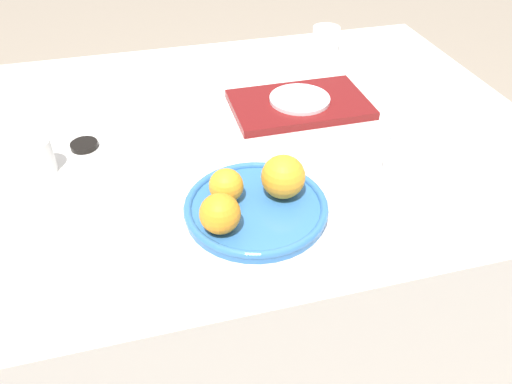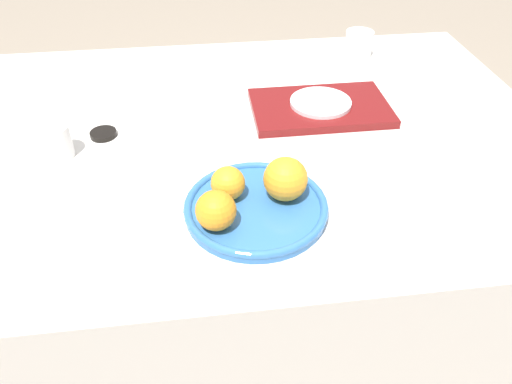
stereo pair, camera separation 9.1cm
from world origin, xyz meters
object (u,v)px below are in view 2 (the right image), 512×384
at_px(orange_2, 216,210).
at_px(cup_1, 54,142).
at_px(orange_1, 228,183).
at_px(cup_0, 359,44).
at_px(orange_0, 285,179).
at_px(soy_dish, 103,134).
at_px(fruit_platter, 256,207).
at_px(side_plate, 321,102).
at_px(serving_tray, 320,108).
at_px(water_glass, 413,168).

distance_m(orange_2, cup_1, 0.44).
height_order(orange_1, orange_2, orange_2).
relative_size(orange_2, cup_0, 0.89).
xyz_separation_m(orange_0, soy_dish, (-0.37, 0.29, -0.05)).
relative_size(orange_1, soy_dish, 1.08).
relative_size(fruit_platter, cup_1, 3.74).
xyz_separation_m(side_plate, cup_1, (-0.61, -0.12, 0.01)).
bearing_deg(soy_dish, cup_0, 26.94).
height_order(orange_1, soy_dish, orange_1).
bearing_deg(orange_2, orange_1, 70.67).
xyz_separation_m(cup_0, soy_dish, (-0.71, -0.36, -0.03)).
distance_m(fruit_platter, orange_0, 0.08).
relative_size(orange_1, cup_0, 0.80).
relative_size(orange_2, serving_tray, 0.22).
height_order(side_plate, cup_0, cup_0).
bearing_deg(orange_0, orange_1, 173.29).
bearing_deg(orange_1, cup_1, 149.46).
bearing_deg(cup_0, orange_2, -123.26).
relative_size(orange_1, orange_2, 0.90).
height_order(fruit_platter, soy_dish, fruit_platter).
relative_size(cup_1, soy_dish, 1.21).
distance_m(orange_1, soy_dish, 0.39).
bearing_deg(orange_1, orange_2, -109.33).
distance_m(water_glass, soy_dish, 0.69).
bearing_deg(serving_tray, fruit_platter, -119.95).
relative_size(orange_1, water_glass, 0.53).
bearing_deg(serving_tray, side_plate, 0.00).
relative_size(orange_0, orange_1, 1.28).
bearing_deg(orange_2, side_plate, 55.04).
height_order(orange_1, serving_tray, orange_1).
relative_size(orange_0, serving_tray, 0.25).
distance_m(orange_0, soy_dish, 0.48).
xyz_separation_m(fruit_platter, cup_1, (-0.40, 0.24, 0.02)).
bearing_deg(cup_1, side_plate, 10.81).
bearing_deg(cup_1, orange_2, -41.35).
xyz_separation_m(orange_2, side_plate, (0.28, 0.41, -0.03)).
distance_m(fruit_platter, cup_0, 0.78).
height_order(orange_0, side_plate, orange_0).
bearing_deg(fruit_platter, serving_tray, 60.05).
bearing_deg(water_glass, fruit_platter, -176.21).
relative_size(fruit_platter, orange_0, 3.24).
height_order(orange_1, cup_1, orange_1).
xyz_separation_m(orange_2, cup_1, (-0.33, 0.29, -0.02)).
xyz_separation_m(serving_tray, cup_1, (-0.61, -0.12, 0.03)).
distance_m(serving_tray, cup_0, 0.37).
bearing_deg(soy_dish, orange_0, -38.03).
bearing_deg(soy_dish, orange_1, -46.37).
height_order(fruit_platter, orange_2, orange_2).
bearing_deg(fruit_platter, cup_0, 59.58).
height_order(side_plate, cup_1, cup_1).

